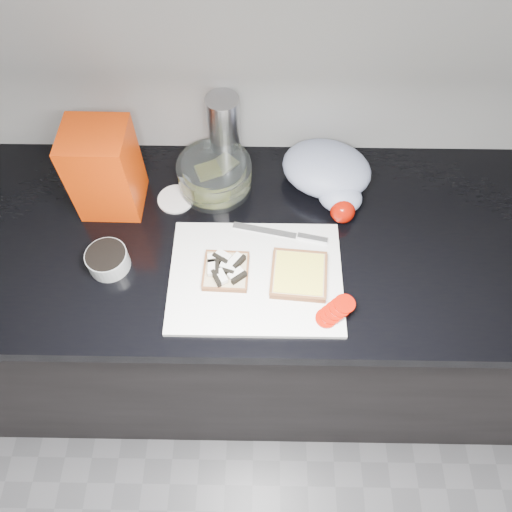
{
  "coord_description": "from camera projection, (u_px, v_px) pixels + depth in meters",
  "views": [
    {
      "loc": [
        0.02,
        0.5,
        1.91
      ],
      "look_at": [
        0.01,
        1.11,
        0.95
      ],
      "focal_mm": 35.0,
      "sensor_mm": 36.0,
      "label": 1
    }
  ],
  "objects": [
    {
      "name": "bread_left",
      "position": [
        226.0,
        270.0,
        1.15
      ],
      "size": [
        0.11,
        0.11,
        0.03
      ],
      "rotation": [
        0.0,
        0.0,
        -0.04
      ],
      "color": "#CAB38E",
      "rests_on": "cutting_board"
    },
    {
      "name": "grocery_bag",
      "position": [
        328.0,
        173.0,
        1.28
      ],
      "size": [
        0.28,
        0.27,
        0.1
      ],
      "rotation": [
        0.0,
        0.0,
        -0.34
      ],
      "color": "#9DA6C1",
      "rests_on": "countertop"
    },
    {
      "name": "seed_tub",
      "position": [
        108.0,
        259.0,
        1.16
      ],
      "size": [
        0.1,
        0.1,
        0.05
      ],
      "color": "#A5ABAB",
      "rests_on": "countertop"
    },
    {
      "name": "knife",
      "position": [
        292.0,
        235.0,
        1.21
      ],
      "size": [
        0.23,
        0.06,
        0.01
      ],
      "rotation": [
        0.0,
        0.0,
        -0.21
      ],
      "color": "silver",
      "rests_on": "cutting_board"
    },
    {
      "name": "tomato_slices",
      "position": [
        335.0,
        311.0,
        1.1
      ],
      "size": [
        0.1,
        0.09,
        0.02
      ],
      "rotation": [
        0.0,
        0.0,
        0.15
      ],
      "color": "#A91003",
      "rests_on": "cutting_board"
    },
    {
      "name": "bread_right",
      "position": [
        299.0,
        275.0,
        1.15
      ],
      "size": [
        0.14,
        0.14,
        0.02
      ],
      "rotation": [
        0.0,
        0.0,
        -0.08
      ],
      "color": "#CAB38E",
      "rests_on": "cutting_board"
    },
    {
      "name": "tub_lid",
      "position": [
        176.0,
        199.0,
        1.29
      ],
      "size": [
        0.1,
        0.1,
        0.01
      ],
      "primitive_type": "cylinder",
      "rotation": [
        0.0,
        0.0,
        -0.05
      ],
      "color": "silver",
      "rests_on": "countertop"
    },
    {
      "name": "base_cabinet",
      "position": [
        254.0,
        317.0,
        1.63
      ],
      "size": [
        3.5,
        0.6,
        0.86
      ],
      "primitive_type": "cube",
      "color": "black",
      "rests_on": "ground"
    },
    {
      "name": "countertop",
      "position": [
        254.0,
        239.0,
        1.25
      ],
      "size": [
        3.5,
        0.64,
        0.04
      ],
      "primitive_type": "cube",
      "color": "black",
      "rests_on": "base_cabinet"
    },
    {
      "name": "glass_bowl",
      "position": [
        215.0,
        175.0,
        1.28
      ],
      "size": [
        0.19,
        0.19,
        0.08
      ],
      "rotation": [
        0.0,
        0.0,
        0.42
      ],
      "color": "silver",
      "rests_on": "countertop"
    },
    {
      "name": "bread_bag",
      "position": [
        105.0,
        170.0,
        1.19
      ],
      "size": [
        0.15,
        0.14,
        0.23
      ],
      "primitive_type": "cube",
      "rotation": [
        0.0,
        0.0,
        -0.01
      ],
      "color": "red",
      "rests_on": "countertop"
    },
    {
      "name": "cutting_board",
      "position": [
        256.0,
        277.0,
        1.16
      ],
      "size": [
        0.4,
        0.3,
        0.01
      ],
      "primitive_type": "cube",
      "color": "white",
      "rests_on": "countertop"
    },
    {
      "name": "steel_canister",
      "position": [
        224.0,
        130.0,
        1.29
      ],
      "size": [
        0.08,
        0.08,
        0.2
      ],
      "primitive_type": "cylinder",
      "color": "#A4A4A8",
      "rests_on": "countertop"
    },
    {
      "name": "whole_tomatoes",
      "position": [
        343.0,
        211.0,
        1.23
      ],
      "size": [
        0.06,
        0.06,
        0.06
      ],
      "rotation": [
        0.0,
        0.0,
        -0.04
      ],
      "color": "#A91003",
      "rests_on": "countertop"
    }
  ]
}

